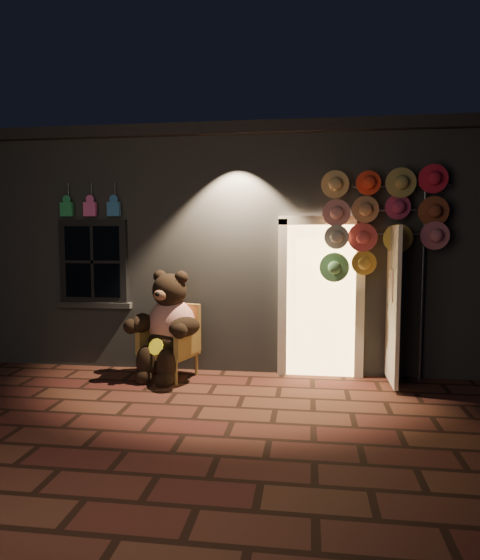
# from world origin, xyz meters

# --- Properties ---
(ground) EXTENTS (60.00, 60.00, 0.00)m
(ground) POSITION_xyz_m (0.00, 0.00, 0.00)
(ground) COLOR #522D1F
(ground) RESTS_ON ground
(shop_building) EXTENTS (7.30, 5.95, 3.51)m
(shop_building) POSITION_xyz_m (0.00, 3.99, 1.74)
(shop_building) COLOR slate
(shop_building) RESTS_ON ground
(wicker_armchair) EXTENTS (0.82, 0.78, 0.99)m
(wicker_armchair) POSITION_xyz_m (-0.66, 1.16, 0.49)
(wicker_armchair) COLOR #AE8643
(wicker_armchair) RESTS_ON ground
(teddy_bear) EXTENTS (1.04, 0.95, 1.49)m
(teddy_bear) POSITION_xyz_m (-0.69, 1.04, 0.71)
(teddy_bear) COLOR red
(teddy_bear) RESTS_ON ground
(hat_rack) EXTENTS (1.64, 0.22, 2.79)m
(hat_rack) POSITION_xyz_m (2.08, 1.28, 2.14)
(hat_rack) COLOR #59595E
(hat_rack) RESTS_ON ground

